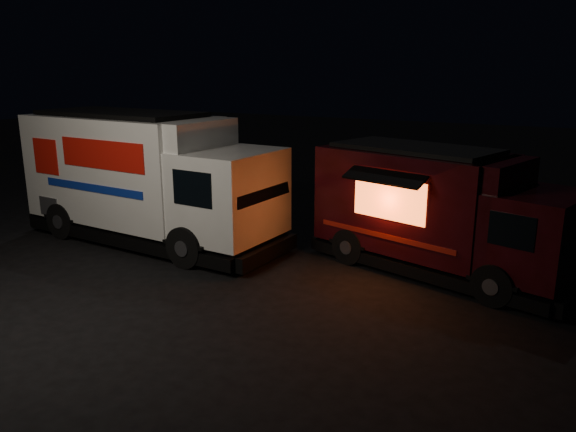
# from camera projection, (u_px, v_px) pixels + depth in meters

# --- Properties ---
(ground) EXTENTS (80.00, 80.00, 0.00)m
(ground) POSITION_uv_depth(u_px,v_px,m) (180.00, 277.00, 12.59)
(ground) COLOR black
(ground) RESTS_ON ground
(white_truck) EXTENTS (7.69, 2.94, 3.44)m
(white_truck) POSITION_uv_depth(u_px,v_px,m) (152.00, 178.00, 14.83)
(white_truck) COLOR white
(white_truck) RESTS_ON ground
(red_truck) EXTENTS (6.46, 3.73, 2.83)m
(red_truck) POSITION_uv_depth(u_px,v_px,m) (443.00, 212.00, 12.57)
(red_truck) COLOR #390A11
(red_truck) RESTS_ON ground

